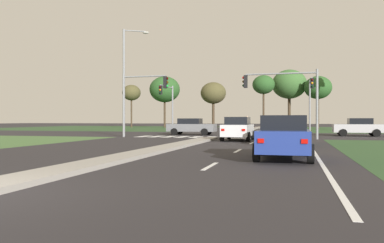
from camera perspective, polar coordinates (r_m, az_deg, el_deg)
The scene contains 35 objects.
ground_plane at distance 36.27m, azimuth 5.38°, elevation -1.98°, with size 200.00×200.00×0.00m, color #282628.
grass_verge_far_left at distance 67.99m, azimuth -12.70°, elevation -0.93°, with size 35.00×35.00×0.01m, color #2D4C28.
median_island_near at distance 17.84m, azimuth -4.77°, elevation -4.10°, with size 1.20×22.00×0.14m, color gray.
median_island_far at distance 61.06m, azimuth 9.26°, elevation -1.00°, with size 1.20×36.00×0.14m, color gray.
lane_dash_near at distance 11.86m, azimuth 2.70°, elevation -6.63°, with size 0.14×2.00×0.01m, color silver.
lane_dash_second at distance 17.74m, azimuth 6.81°, elevation -4.34°, with size 0.14×2.00×0.01m, color silver.
lane_dash_third at distance 23.68m, azimuth 8.85°, elevation -3.18°, with size 0.14×2.00×0.01m, color silver.
lane_dash_fourth at distance 29.65m, azimuth 10.07°, elevation -2.48°, with size 0.14×2.00×0.01m, color silver.
lane_dash_fifth at distance 35.62m, azimuth 10.88°, elevation -2.02°, with size 0.14×2.00×0.01m, color silver.
edge_line_right at distance 17.83m, azimuth 17.67°, elevation -4.32°, with size 0.14×24.00×0.01m, color silver.
stop_bar_near at distance 28.87m, azimuth 10.54°, elevation -2.56°, with size 6.40×0.50×0.01m, color silver.
crosswalk_bar_near at distance 32.99m, azimuth -7.18°, elevation -2.20°, with size 0.70×2.80×0.01m, color silver.
crosswalk_bar_second at distance 32.58m, azimuth -5.30°, elevation -2.23°, with size 0.70×2.80×0.01m, color silver.
crosswalk_bar_third at distance 32.20m, azimuth -3.38°, elevation -2.26°, with size 0.70×2.80×0.01m, color silver.
crosswalk_bar_fourth at distance 31.86m, azimuth -1.42°, elevation -2.29°, with size 0.70×2.80×0.01m, color silver.
crosswalk_bar_fifth at distance 31.56m, azimuth 0.59°, elevation -2.31°, with size 0.70×2.80×0.01m, color silver.
crosswalk_bar_sixth at distance 31.29m, azimuth 2.63°, elevation -2.33°, with size 0.70×2.80×0.01m, color silver.
car_blue_near at distance 14.35m, azimuth 13.49°, elevation -2.23°, with size 1.96×4.22×1.58m.
car_teal_second at distance 22.83m, azimuth 14.15°, elevation -1.26°, with size 1.99×4.50×1.62m.
car_red_third at distance 66.21m, azimuth 7.60°, elevation -0.28°, with size 2.01×4.36×1.53m.
car_white_fourth at distance 26.54m, azimuth 6.84°, elevation -1.04°, with size 1.94×4.46×1.61m.
car_silver_fifth at distance 36.33m, azimuth 23.46°, elevation -0.75°, with size 4.15×2.02×1.55m.
car_grey_sixth at distance 36.14m, azimuth -0.10°, elevation -0.74°, with size 4.54×1.95×1.54m.
traffic_signal_near_left at distance 31.64m, azimuth -7.70°, elevation 4.13°, with size 3.97×0.32×5.19m.
traffic_signal_near_right at distance 29.23m, azimuth 13.89°, elevation 4.48°, with size 5.51×0.32×5.09m.
traffic_signal_far_right at distance 40.42m, azimuth 17.19°, elevation 3.76°, with size 0.32×5.52×5.58m.
traffic_signal_far_left at distance 42.97m, azimuth -3.57°, elevation 3.27°, with size 0.32×4.48×5.33m.
street_lamp_second at distance 34.17m, azimuth -9.76°, elevation 6.59°, with size 2.06×1.15×9.30m.
pedestrian_at_median at distance 50.06m, azimuth 8.18°, elevation 0.03°, with size 0.34×0.34×1.77m.
treeline_near at distance 71.50m, azimuth -8.97°, elevation 4.21°, with size 3.38×3.38×7.82m.
treeline_second at distance 69.22m, azimuth -4.07°, elevation 4.76°, with size 5.45×5.45×9.17m.
treeline_third at distance 63.59m, azimuth 3.18°, elevation 4.20°, with size 4.18×4.18×7.61m.
treeline_fourth at distance 63.86m, azimuth 14.23°, elevation 5.35°, with size 5.49×5.49×9.46m.
treeline_fifth at distance 60.07m, azimuth 10.57°, elevation 5.35°, with size 3.39×3.39×8.24m.
treeline_sixth at distance 61.59m, azimuth 18.18°, elevation 4.77°, with size 4.10×4.10×8.06m.
Camera 1 is at (5.98, -5.75, 1.43)m, focal length 35.96 mm.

